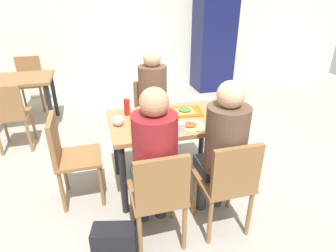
% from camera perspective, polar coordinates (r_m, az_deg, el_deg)
% --- Properties ---
extents(ground_plane, '(10.00, 10.00, 0.02)m').
position_cam_1_polar(ground_plane, '(3.01, 0.00, -11.61)').
color(ground_plane, '#9E998E').
extents(back_wall, '(10.00, 0.10, 2.80)m').
position_cam_1_polar(back_wall, '(5.55, -9.50, 21.30)').
color(back_wall, silver).
rests_on(back_wall, ground_plane).
extents(main_table, '(1.09, 0.74, 0.74)m').
position_cam_1_polar(main_table, '(2.66, 0.00, -0.65)').
color(main_table, '#9E7247').
rests_on(main_table, ground_plane).
extents(chair_near_left, '(0.40, 0.40, 0.87)m').
position_cam_1_polar(chair_near_left, '(2.06, -1.80, -13.70)').
color(chair_near_left, olive).
rests_on(chair_near_left, ground_plane).
extents(chair_near_right, '(0.40, 0.40, 0.87)m').
position_cam_1_polar(chair_near_right, '(2.22, 12.30, -11.00)').
color(chair_near_right, olive).
rests_on(chair_near_right, ground_plane).
extents(chair_far_side, '(0.40, 0.40, 0.87)m').
position_cam_1_polar(chair_far_side, '(3.38, -3.41, 3.07)').
color(chair_far_side, olive).
rests_on(chair_far_side, ground_plane).
extents(chair_left_end, '(0.40, 0.40, 0.87)m').
position_cam_1_polar(chair_left_end, '(2.66, -19.78, -5.30)').
color(chair_left_end, olive).
rests_on(chair_left_end, ground_plane).
extents(person_in_red, '(0.32, 0.42, 1.28)m').
position_cam_1_polar(person_in_red, '(2.02, -2.85, -5.86)').
color(person_in_red, '#383842').
rests_on(person_in_red, ground_plane).
extents(person_in_brown_jacket, '(0.32, 0.42, 1.28)m').
position_cam_1_polar(person_in_brown_jacket, '(2.19, 11.27, -3.74)').
color(person_in_brown_jacket, '#383842').
rests_on(person_in_brown_jacket, ground_plane).
extents(person_far_side, '(0.32, 0.42, 1.28)m').
position_cam_1_polar(person_far_side, '(3.16, -2.98, 6.23)').
color(person_far_side, '#383842').
rests_on(person_far_side, ground_plane).
extents(tray_red_near, '(0.39, 0.31, 0.02)m').
position_cam_1_polar(tray_red_near, '(2.46, -3.50, -0.09)').
color(tray_red_near, '#D85914').
rests_on(tray_red_near, main_table).
extents(tray_red_far, '(0.39, 0.31, 0.02)m').
position_cam_1_polar(tray_red_far, '(2.76, 3.22, 2.96)').
color(tray_red_far, '#D85914').
rests_on(tray_red_far, main_table).
extents(paper_plate_center, '(0.22, 0.22, 0.01)m').
position_cam_1_polar(paper_plate_center, '(2.76, -4.41, 2.83)').
color(paper_plate_center, white).
rests_on(paper_plate_center, main_table).
extents(paper_plate_near_edge, '(0.22, 0.22, 0.01)m').
position_cam_1_polar(paper_plate_near_edge, '(2.49, 4.90, 0.07)').
color(paper_plate_near_edge, white).
rests_on(paper_plate_near_edge, main_table).
extents(pizza_slice_a, '(0.24, 0.19, 0.02)m').
position_cam_1_polar(pizza_slice_a, '(2.47, -2.99, 0.45)').
color(pizza_slice_a, '#C68C47').
rests_on(pizza_slice_a, tray_red_near).
extents(pizza_slice_b, '(0.26, 0.26, 0.02)m').
position_cam_1_polar(pizza_slice_b, '(2.76, 3.50, 3.30)').
color(pizza_slice_b, '#C68C47').
rests_on(pizza_slice_b, tray_red_far).
extents(pizza_slice_c, '(0.19, 0.25, 0.02)m').
position_cam_1_polar(pizza_slice_c, '(2.78, -4.65, 3.26)').
color(pizza_slice_c, '#C68C47').
rests_on(pizza_slice_c, paper_plate_center).
extents(pizza_slice_d, '(0.23, 0.24, 0.02)m').
position_cam_1_polar(pizza_slice_d, '(2.47, 4.40, 0.25)').
color(pizza_slice_d, tan).
rests_on(pizza_slice_d, paper_plate_near_edge).
extents(plastic_cup_a, '(0.07, 0.07, 0.10)m').
position_cam_1_polar(plastic_cup_a, '(2.87, -2.20, 4.81)').
color(plastic_cup_a, white).
rests_on(plastic_cup_a, main_table).
extents(plastic_cup_b, '(0.07, 0.07, 0.10)m').
position_cam_1_polar(plastic_cup_b, '(2.33, 2.71, -0.45)').
color(plastic_cup_b, white).
rests_on(plastic_cup_b, main_table).
extents(soda_can, '(0.07, 0.07, 0.12)m').
position_cam_1_polar(soda_can, '(2.76, 9.26, 3.81)').
color(soda_can, '#B7BCC6').
rests_on(soda_can, main_table).
extents(condiment_bottle, '(0.06, 0.06, 0.16)m').
position_cam_1_polar(condiment_bottle, '(2.71, -8.44, 3.86)').
color(condiment_bottle, red).
rests_on(condiment_bottle, main_table).
extents(foil_bundle, '(0.10, 0.10, 0.10)m').
position_cam_1_polar(foil_bundle, '(2.51, -10.18, 1.12)').
color(foil_bundle, silver).
rests_on(foil_bundle, main_table).
extents(handbag, '(0.35, 0.23, 0.28)m').
position_cam_1_polar(handbag, '(2.27, -10.86, -22.47)').
color(handbag, black).
rests_on(handbag, ground_plane).
extents(drink_fridge, '(0.70, 0.60, 1.90)m').
position_cam_1_polar(drink_fridge, '(5.72, 9.29, 16.90)').
color(drink_fridge, '#14194C').
rests_on(drink_fridge, ground_plane).
extents(background_table, '(0.90, 0.70, 0.74)m').
position_cam_1_polar(background_table, '(4.47, -28.17, 7.17)').
color(background_table, olive).
rests_on(background_table, ground_plane).
extents(background_chair_near, '(0.40, 0.40, 0.87)m').
position_cam_1_polar(background_chair_near, '(3.83, -29.76, 2.35)').
color(background_chair_near, olive).
rests_on(background_chair_near, ground_plane).
extents(background_chair_far, '(0.40, 0.40, 0.87)m').
position_cam_1_polar(background_chair_far, '(5.19, -26.51, 8.61)').
color(background_chair_far, olive).
rests_on(background_chair_far, ground_plane).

